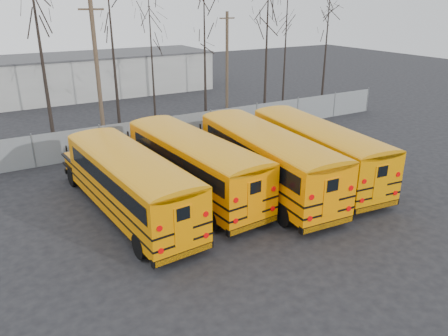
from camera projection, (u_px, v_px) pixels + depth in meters
ground at (260, 216)px, 20.34m from camera, size 120.00×120.00×0.00m
fence at (159, 132)px, 29.63m from camera, size 40.00×0.04×2.00m
distant_building at (104, 74)px, 46.30m from camera, size 22.00×8.00×4.00m
bus_a at (128, 178)px, 19.77m from camera, size 3.46×11.48×3.17m
bus_b at (192, 160)px, 21.94m from camera, size 3.49×11.69×3.23m
bus_c at (264, 155)px, 22.44m from camera, size 3.54×12.12×3.35m
bus_d at (315, 146)px, 24.02m from camera, size 3.82×11.73×3.23m
utility_pole_left at (97, 70)px, 30.21m from camera, size 1.58×0.82×9.44m
utility_pole_right at (227, 60)px, 39.02m from camera, size 1.51×0.26×8.46m
tree_3 at (41, 55)px, 26.25m from camera, size 0.26×0.26×12.56m
tree_4 at (114, 62)px, 31.65m from camera, size 0.26×0.26×10.37m
tree_5 at (152, 66)px, 32.36m from camera, size 0.26×0.26×9.65m
tree_6 at (205, 65)px, 32.64m from camera, size 0.26×0.26×9.63m
tree_7 at (266, 55)px, 34.03m from camera, size 0.26×0.26×10.68m
tree_8 at (285, 45)px, 39.82m from camera, size 0.26×0.26×11.03m
tree_9 at (325, 53)px, 41.15m from camera, size 0.26×0.26×9.44m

